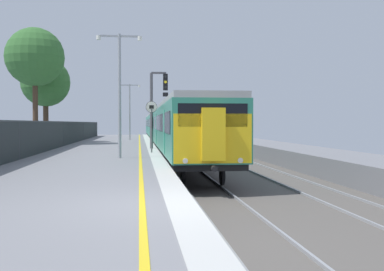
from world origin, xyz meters
TOP-DOWN VIEW (x-y plane):
  - ground at (2.64, 0.00)m, footprint 17.40×110.00m
  - commuter_train_at_platform at (2.10, 36.87)m, footprint 2.83×60.36m
  - signal_gantry at (0.64, 19.81)m, footprint 1.10×0.24m
  - speed_limit_sign at (0.25, 15.87)m, footprint 0.59×0.08m
  - platform_lamp_mid at (-1.25, 12.25)m, footprint 2.00×0.20m
  - platform_lamp_far at (-1.25, 35.27)m, footprint 2.00×0.20m
  - background_tree_left at (-8.02, 30.62)m, footprint 3.95×3.95m
  - background_tree_centre at (-7.94, 26.50)m, footprint 4.24×4.24m

SIDE VIEW (x-z plane):
  - ground at x=2.64m, z-range -1.21..0.00m
  - commuter_train_at_platform at x=2.10m, z-range -0.64..3.17m
  - speed_limit_sign at x=0.25m, z-range 0.37..3.06m
  - signal_gantry at x=0.64m, z-range 0.59..5.23m
  - platform_lamp_far at x=-1.25m, z-range 0.50..5.65m
  - platform_lamp_mid at x=-1.25m, z-range 0.50..5.99m
  - background_tree_left at x=-8.02m, z-range 1.31..8.14m
  - background_tree_centre at x=-7.94m, z-range 1.95..10.41m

